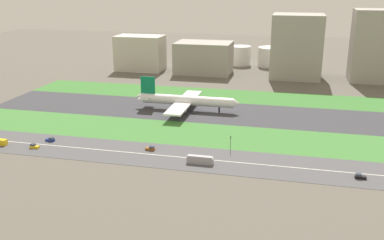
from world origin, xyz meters
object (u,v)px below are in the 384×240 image
(car_2, at_px, (34,146))
(traffic_light, at_px, (231,142))
(car_0, at_px, (360,177))
(hangar_building, at_px, (204,58))
(car_3, at_px, (151,148))
(terminal_building, at_px, (140,53))
(office_tower, at_px, (297,46))
(fuel_tank_centre, at_px, (272,57))
(airliner, at_px, (185,100))
(cargo_warehouse, at_px, (377,46))
(car_4, at_px, (50,140))
(fuel_tank_west, at_px, (240,56))
(bus_0, at_px, (200,160))

(car_2, height_order, traffic_light, traffic_light)
(car_0, height_order, hangar_building, hangar_building)
(car_3, bearing_deg, terminal_building, 111.03)
(office_tower, xyz_separation_m, fuel_tank_centre, (-21.56, 45.00, -16.57))
(car_2, relative_size, terminal_building, 0.11)
(fuel_tank_centre, bearing_deg, airliner, -105.00)
(airliner, height_order, office_tower, office_tower)
(traffic_light, height_order, cargo_warehouse, cargo_warehouse)
(airliner, xyz_separation_m, car_4, (-51.04, -68.00, -5.31))
(airliner, relative_size, terminal_building, 1.59)
(car_3, bearing_deg, traffic_light, 12.43)
(car_0, bearing_deg, car_2, 0.00)
(airliner, xyz_separation_m, fuel_tank_west, (13.38, 159.00, 2.61))
(car_2, distance_m, hangar_building, 196.81)
(hangar_building, bearing_deg, car_3, -85.92)
(hangar_building, bearing_deg, car_4, -102.05)
(cargo_warehouse, bearing_deg, fuel_tank_centre, 151.23)
(airliner, xyz_separation_m, car_2, (-53.69, -78.00, -5.31))
(car_2, height_order, car_4, same)
(terminal_building, bearing_deg, hangar_building, 0.00)
(traffic_light, bearing_deg, hangar_building, 105.80)
(fuel_tank_west, bearing_deg, hangar_building, -119.62)
(hangar_building, xyz_separation_m, fuel_tank_centre, (54.80, 45.00, -4.43))
(car_4, bearing_deg, airliner, 53.11)
(fuel_tank_centre, bearing_deg, office_tower, -64.40)
(car_0, height_order, traffic_light, traffic_light)
(car_4, xyz_separation_m, car_3, (51.80, 0.00, 0.00))
(hangar_building, relative_size, office_tower, 0.92)
(traffic_light, relative_size, terminal_building, 0.18)
(office_tower, bearing_deg, traffic_light, -98.86)
(car_2, distance_m, traffic_light, 92.56)
(hangar_building, height_order, cargo_warehouse, cargo_warehouse)
(office_tower, bearing_deg, fuel_tank_centre, 115.60)
(car_2, bearing_deg, fuel_tank_west, -105.80)
(bus_0, bearing_deg, car_3, -21.19)
(airliner, height_order, car_0, airliner)
(car_4, relative_size, office_tower, 0.09)
(car_4, height_order, traffic_light, traffic_light)
(terminal_building, height_order, hangar_building, terminal_building)
(traffic_light, height_order, hangar_building, hangar_building)
(hangar_building, relative_size, fuel_tank_west, 2.39)
(car_0, xyz_separation_m, hangar_building, (-104.12, 192.00, 12.25))
(airliner, relative_size, fuel_tank_west, 3.33)
(traffic_light, height_order, fuel_tank_centre, fuel_tank_centre)
(terminal_building, relative_size, fuel_tank_west, 2.10)
(traffic_light, xyz_separation_m, office_tower, (27.12, 174.01, 21.02))
(fuel_tank_west, relative_size, fuel_tank_centre, 0.77)
(car_0, bearing_deg, airliner, -40.32)
(airliner, height_order, car_3, airliner)
(car_0, xyz_separation_m, fuel_tank_west, (-78.54, 237.00, 7.92))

